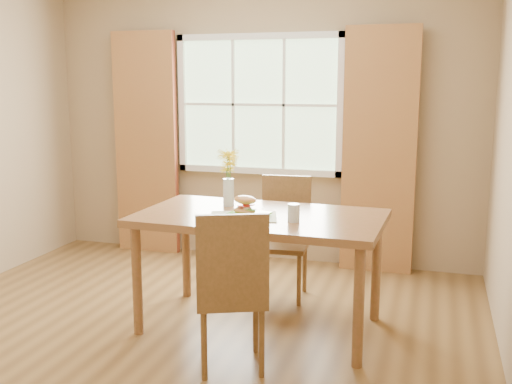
{
  "coord_description": "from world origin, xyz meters",
  "views": [
    {
      "loc": [
        1.64,
        -3.62,
        1.73
      ],
      "look_at": [
        0.48,
        0.19,
        0.98
      ],
      "focal_mm": 42.0,
      "sensor_mm": 36.0,
      "label": 1
    }
  ],
  "objects_px": {
    "croissant_sandwich": "(245,205)",
    "water_glass": "(294,213)",
    "chair_near": "(232,285)",
    "chair_far": "(284,231)",
    "flower_vase": "(229,171)",
    "dining_table": "(260,226)"
  },
  "relations": [
    {
      "from": "chair_near",
      "to": "flower_vase",
      "type": "distance_m",
      "value": 1.1
    },
    {
      "from": "water_glass",
      "to": "chair_near",
      "type": "bearing_deg",
      "value": -113.23
    },
    {
      "from": "dining_table",
      "to": "water_glass",
      "type": "distance_m",
      "value": 0.34
    },
    {
      "from": "chair_near",
      "to": "croissant_sandwich",
      "type": "distance_m",
      "value": 0.71
    },
    {
      "from": "flower_vase",
      "to": "water_glass",
      "type": "bearing_deg",
      "value": -31.5
    },
    {
      "from": "chair_far",
      "to": "croissant_sandwich",
      "type": "bearing_deg",
      "value": -99.55
    },
    {
      "from": "croissant_sandwich",
      "to": "water_glass",
      "type": "xyz_separation_m",
      "value": [
        0.35,
        -0.05,
        -0.02
      ]
    },
    {
      "from": "dining_table",
      "to": "chair_near",
      "type": "bearing_deg",
      "value": -85.28
    },
    {
      "from": "chair_far",
      "to": "flower_vase",
      "type": "bearing_deg",
      "value": -124.96
    },
    {
      "from": "water_glass",
      "to": "flower_vase",
      "type": "xyz_separation_m",
      "value": [
        -0.57,
        0.35,
        0.2
      ]
    },
    {
      "from": "chair_far",
      "to": "croissant_sandwich",
      "type": "relative_size",
      "value": 4.87
    },
    {
      "from": "chair_near",
      "to": "flower_vase",
      "type": "relative_size",
      "value": 2.4
    },
    {
      "from": "water_glass",
      "to": "flower_vase",
      "type": "distance_m",
      "value": 0.7
    },
    {
      "from": "dining_table",
      "to": "flower_vase",
      "type": "relative_size",
      "value": 4.12
    },
    {
      "from": "chair_far",
      "to": "water_glass",
      "type": "bearing_deg",
      "value": -76.32
    },
    {
      "from": "dining_table",
      "to": "chair_far",
      "type": "relative_size",
      "value": 1.77
    },
    {
      "from": "croissant_sandwich",
      "to": "chair_far",
      "type": "bearing_deg",
      "value": 103.42
    },
    {
      "from": "croissant_sandwich",
      "to": "water_glass",
      "type": "bearing_deg",
      "value": 10.53
    },
    {
      "from": "flower_vase",
      "to": "chair_near",
      "type": "bearing_deg",
      "value": -69.68
    },
    {
      "from": "chair_near",
      "to": "chair_far",
      "type": "xyz_separation_m",
      "value": [
        -0.04,
        1.4,
        -0.02
      ]
    },
    {
      "from": "croissant_sandwich",
      "to": "flower_vase",
      "type": "distance_m",
      "value": 0.42
    },
    {
      "from": "chair_near",
      "to": "water_glass",
      "type": "bearing_deg",
      "value": 43.85
    }
  ]
}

